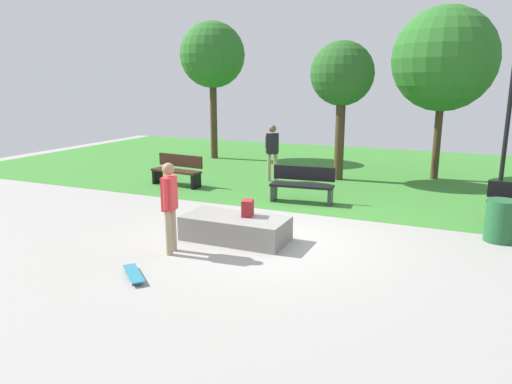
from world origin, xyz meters
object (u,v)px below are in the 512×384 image
(skateboard_by_ledge, at_px, (134,274))
(pedestrian_with_backpack, at_px, (272,147))
(skater_performing_trick, at_px, (170,201))
(park_bench_center_lawn, at_px, (177,170))
(tree_leaning_ash, at_px, (212,56))
(lamp_post, at_px, (512,87))
(backpack_on_ledge, at_px, (248,208))
(concrete_ledge, at_px, (235,228))
(tree_broad_elm, at_px, (444,60))
(trash_bin, at_px, (501,221))
(tree_tall_oak, at_px, (342,75))
(park_bench_far_right, at_px, (302,184))

(skateboard_by_ledge, height_order, pedestrian_with_backpack, pedestrian_with_backpack)
(skater_performing_trick, xyz_separation_m, park_bench_center_lawn, (-3.04, 4.89, -0.48))
(park_bench_center_lawn, bearing_deg, skater_performing_trick, -58.15)
(tree_leaning_ash, relative_size, lamp_post, 1.10)
(tree_leaning_ash, distance_m, lamp_post, 10.58)
(tree_leaning_ash, height_order, lamp_post, tree_leaning_ash)
(backpack_on_ledge, distance_m, pedestrian_with_backpack, 5.70)
(park_bench_center_lawn, bearing_deg, concrete_ledge, -45.03)
(skateboard_by_ledge, relative_size, tree_broad_elm, 0.14)
(tree_leaning_ash, bearing_deg, tree_broad_elm, -6.18)
(park_bench_center_lawn, xyz_separation_m, lamp_post, (8.73, 2.65, 2.40))
(skateboard_by_ledge, bearing_deg, tree_leaning_ash, 112.67)
(concrete_ledge, height_order, pedestrian_with_backpack, pedestrian_with_backpack)
(trash_bin, xyz_separation_m, pedestrian_with_backpack, (-6.19, 3.58, 0.64))
(skateboard_by_ledge, distance_m, tree_broad_elm, 11.47)
(trash_bin, bearing_deg, tree_tall_oak, 133.34)
(skateboard_by_ledge, distance_m, park_bench_far_right, 5.75)
(backpack_on_ledge, height_order, skater_performing_trick, skater_performing_trick)
(lamp_post, bearing_deg, pedestrian_with_backpack, -172.34)
(skateboard_by_ledge, bearing_deg, trash_bin, 38.60)
(concrete_ledge, relative_size, backpack_on_ledge, 6.36)
(backpack_on_ledge, distance_m, park_bench_center_lawn, 5.40)
(concrete_ledge, distance_m, trash_bin, 5.12)
(tree_tall_oak, xyz_separation_m, pedestrian_with_backpack, (-1.86, -1.02, -2.16))
(lamp_post, bearing_deg, park_bench_center_lawn, -163.10)
(skateboard_by_ledge, bearing_deg, pedestrian_with_backpack, 95.95)
(skater_performing_trick, height_order, lamp_post, lamp_post)
(concrete_ledge, distance_m, tree_broad_elm, 9.18)
(skater_performing_trick, xyz_separation_m, tree_leaning_ash, (-4.56, 9.92, 3.05))
(tree_tall_oak, height_order, trash_bin, tree_tall_oak)
(tree_tall_oak, bearing_deg, lamp_post, -1.93)
(skater_performing_trick, bearing_deg, lamp_post, 52.94)
(skater_performing_trick, xyz_separation_m, skateboard_by_ledge, (0.09, -1.19, -0.90))
(park_bench_center_lawn, bearing_deg, tree_tall_oak, 34.03)
(trash_bin, bearing_deg, park_bench_center_lawn, 168.10)
(skateboard_by_ledge, distance_m, pedestrian_with_backpack, 7.97)
(tree_tall_oak, distance_m, lamp_post, 4.59)
(tree_tall_oak, height_order, lamp_post, lamp_post)
(backpack_on_ledge, height_order, tree_leaning_ash, tree_leaning_ash)
(concrete_ledge, bearing_deg, pedestrian_with_backpack, 104.90)
(concrete_ledge, height_order, skater_performing_trick, skater_performing_trick)
(backpack_on_ledge, xyz_separation_m, tree_leaning_ash, (-5.50, 8.68, 3.38))
(tree_broad_elm, bearing_deg, backpack_on_ledge, -110.82)
(park_bench_center_lawn, distance_m, tree_tall_oak, 5.71)
(skater_performing_trick, bearing_deg, concrete_ledge, 55.73)
(park_bench_center_lawn, relative_size, pedestrian_with_backpack, 0.94)
(park_bench_center_lawn, bearing_deg, trash_bin, -11.90)
(skateboard_by_ledge, xyz_separation_m, park_bench_center_lawn, (-3.12, 6.08, 0.42))
(tree_broad_elm, distance_m, lamp_post, 2.45)
(skateboard_by_ledge, bearing_deg, concrete_ledge, 73.86)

